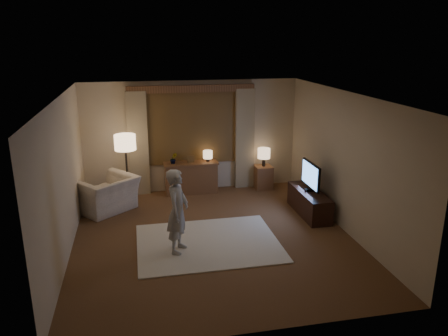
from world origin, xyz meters
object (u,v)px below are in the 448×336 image
object	(u,v)px
armchair	(106,194)
side_table	(263,177)
sideboard	(191,178)
tv_stand	(309,203)
person	(178,211)

from	to	relation	value
armchair	side_table	size ratio (longest dim) A/B	2.02
armchair	side_table	bearing A→B (deg)	151.46
sideboard	tv_stand	xyz separation A→B (m)	(2.22, -1.79, -0.10)
side_table	tv_stand	bearing A→B (deg)	-74.78
armchair	sideboard	bearing A→B (deg)	162.18
sideboard	tv_stand	bearing A→B (deg)	-38.86
tv_stand	side_table	bearing A→B (deg)	105.22
tv_stand	person	size ratio (longest dim) A/B	0.96
side_table	tv_stand	distance (m)	1.80
armchair	tv_stand	distance (m)	4.25
sideboard	person	xyz separation A→B (m)	(-0.61, -2.91, 0.40)
side_table	person	world-z (taller)	person
armchair	person	bearing A→B (deg)	81.45
sideboard	side_table	size ratio (longest dim) A/B	2.14
side_table	person	xyz separation A→B (m)	(-2.35, -2.86, 0.47)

